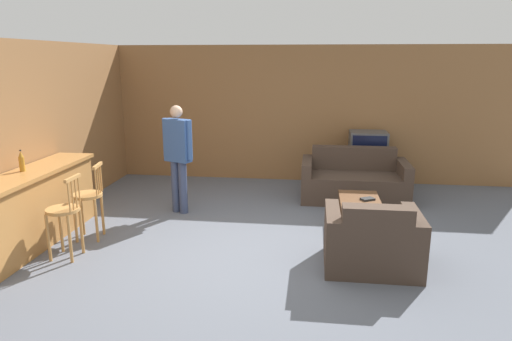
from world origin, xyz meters
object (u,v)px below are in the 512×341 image
(coffee_table, at_px, (360,204))
(bottle, at_px, (22,162))
(tv_unit, at_px, (366,172))
(tv, at_px, (368,145))
(bar_chair_mid, at_px, (89,200))
(person_by_window, at_px, (178,153))
(bar_chair_near, at_px, (64,215))
(couch_far, at_px, (354,181))
(book_on_table, at_px, (368,199))
(armchair_near, at_px, (372,242))

(coffee_table, distance_m, bottle, 4.54)
(coffee_table, relative_size, tv_unit, 0.83)
(tv_unit, bearing_deg, tv, -90.00)
(bar_chair_mid, relative_size, person_by_window, 0.61)
(bar_chair_near, bearing_deg, bar_chair_mid, 90.02)
(coffee_table, height_order, tv_unit, tv_unit)
(bar_chair_near, xyz_separation_m, tv_unit, (3.92, 3.65, -0.26))
(bar_chair_mid, relative_size, couch_far, 0.58)
(coffee_table, relative_size, book_on_table, 4.22)
(tv, height_order, person_by_window, person_by_window)
(tv, bearing_deg, bar_chair_near, -137.05)
(couch_far, relative_size, person_by_window, 1.05)
(bar_chair_mid, relative_size, tv_unit, 0.90)
(tv, height_order, bottle, bottle)
(bar_chair_near, xyz_separation_m, bottle, (-0.71, 0.35, 0.56))
(bottle, height_order, person_by_window, person_by_window)
(armchair_near, xyz_separation_m, tv_unit, (0.30, 3.47, -0.03))
(tv, bearing_deg, couch_far, -109.96)
(bottle, distance_m, person_by_window, 2.15)
(bar_chair_near, bearing_deg, armchair_near, 2.83)
(bottle, xyz_separation_m, book_on_table, (4.42, 1.18, -0.68))
(tv_unit, distance_m, person_by_window, 3.63)
(couch_far, bearing_deg, book_on_table, -86.36)
(couch_far, height_order, armchair_near, couch_far)
(bottle, relative_size, book_on_table, 1.24)
(tv_unit, distance_m, bottle, 5.74)
(person_by_window, bearing_deg, armchair_near, -30.47)
(couch_far, bearing_deg, bar_chair_near, -141.89)
(bar_chair_mid, height_order, person_by_window, person_by_window)
(bottle, height_order, book_on_table, bottle)
(bar_chair_near, relative_size, tv_unit, 0.90)
(armchair_near, xyz_separation_m, person_by_window, (-2.75, 1.62, 0.64))
(armchair_near, height_order, person_by_window, person_by_window)
(coffee_table, xyz_separation_m, book_on_table, (0.10, -0.01, 0.07))
(person_by_window, bearing_deg, couch_far, 20.81)
(bar_chair_near, height_order, tv_unit, bar_chair_near)
(tv_unit, bearing_deg, bar_chair_mid, -142.15)
(tv, distance_m, person_by_window, 3.57)
(couch_far, distance_m, bottle, 5.06)
(tv, bearing_deg, person_by_window, -148.73)
(couch_far, relative_size, tv_unit, 1.56)
(bar_chair_near, height_order, book_on_table, bar_chair_near)
(bar_chair_near, bearing_deg, tv, 42.95)
(couch_far, relative_size, tv, 2.62)
(person_by_window, bearing_deg, book_on_table, -5.34)
(bar_chair_near, height_order, tv, tv)
(couch_far, distance_m, person_by_window, 3.01)
(bar_chair_mid, bearing_deg, bar_chair_near, -89.98)
(tv_unit, bearing_deg, bar_chair_near, -137.02)
(bottle, bearing_deg, bar_chair_near, -26.29)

